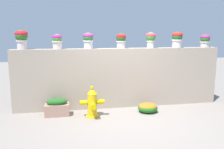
# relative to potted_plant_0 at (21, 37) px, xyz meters

# --- Properties ---
(ground_plane) EXTENTS (24.00, 24.00, 0.00)m
(ground_plane) POSITION_rel_potted_plant_0_xyz_m (2.42, -1.27, -1.86)
(ground_plane) COLOR gray
(stone_wall) EXTENTS (5.46, 0.30, 1.57)m
(stone_wall) POSITION_rel_potted_plant_0_xyz_m (2.42, -0.00, -1.08)
(stone_wall) COLOR #A08F7E
(stone_wall) RESTS_ON ground
(potted_plant_0) EXTENTS (0.31, 0.31, 0.48)m
(potted_plant_0) POSITION_rel_potted_plant_0_xyz_m (0.00, 0.00, 0.00)
(potted_plant_0) COLOR silver
(potted_plant_0) RESTS_ON stone_wall
(potted_plant_1) EXTENTS (0.26, 0.26, 0.37)m
(potted_plant_1) POSITION_rel_potted_plant_0_xyz_m (0.84, -0.04, -0.08)
(potted_plant_1) COLOR beige
(potted_plant_1) RESTS_ON stone_wall
(potted_plant_2) EXTENTS (0.27, 0.27, 0.41)m
(potted_plant_2) POSITION_rel_potted_plant_0_xyz_m (1.60, -0.01, -0.05)
(potted_plant_2) COLOR silver
(potted_plant_2) RESTS_ON stone_wall
(potted_plant_3) EXTENTS (0.26, 0.26, 0.39)m
(potted_plant_3) POSITION_rel_potted_plant_0_xyz_m (2.46, 0.04, -0.06)
(potted_plant_3) COLOR beige
(potted_plant_3) RESTS_ON stone_wall
(potted_plant_4) EXTENTS (0.27, 0.27, 0.42)m
(potted_plant_4) POSITION_rel_potted_plant_0_xyz_m (3.26, -0.00, -0.03)
(potted_plant_4) COLOR silver
(potted_plant_4) RESTS_ON stone_wall
(potted_plant_5) EXTENTS (0.29, 0.29, 0.44)m
(potted_plant_5) POSITION_rel_potted_plant_0_xyz_m (4.00, -0.03, -0.04)
(potted_plant_5) COLOR silver
(potted_plant_5) RESTS_ON stone_wall
(potted_plant_6) EXTENTS (0.28, 0.28, 0.37)m
(potted_plant_6) POSITION_rel_potted_plant_0_xyz_m (4.85, 0.00, -0.09)
(potted_plant_6) COLOR beige
(potted_plant_6) RESTS_ON stone_wall
(fire_hydrant) EXTENTS (0.57, 0.45, 0.73)m
(fire_hydrant) POSITION_rel_potted_plant_0_xyz_m (1.62, -0.69, -1.53)
(fire_hydrant) COLOR gold
(fire_hydrant) RESTS_ON ground
(flower_bush_left) EXTENTS (0.50, 0.45, 0.24)m
(flower_bush_left) POSITION_rel_potted_plant_0_xyz_m (3.02, -0.62, -1.74)
(flower_bush_left) COLOR #22601B
(flower_bush_left) RESTS_ON ground
(planter_box) EXTENTS (0.58, 0.29, 0.43)m
(planter_box) POSITION_rel_potted_plant_0_xyz_m (0.79, -0.46, -1.66)
(planter_box) COLOR #9F7765
(planter_box) RESTS_ON ground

